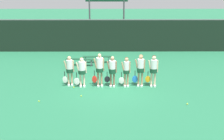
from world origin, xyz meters
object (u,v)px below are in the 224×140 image
object	(u,v)px
scoreboard	(107,1)
player_2	(100,67)
player_5	(140,68)
tennis_ball_4	(74,87)
bench_courtside	(80,60)
tennis_ball_2	(39,101)
player_0	(70,69)
player_4	(126,70)
player_1	(82,70)
bench_far	(97,57)
tennis_ball_1	(187,104)
player_3	(112,69)
tennis_ball_3	(81,96)
player_6	(154,68)
tennis_ball_0	(77,81)

from	to	relation	value
scoreboard	player_2	world-z (taller)	scoreboard
player_2	player_5	world-z (taller)	player_2
scoreboard	tennis_ball_4	xyz separation A→B (m)	(-1.61, -10.71, -4.13)
bench_courtside	tennis_ball_2	size ratio (longest dim) A/B	30.75
player_0	player_4	xyz separation A→B (m)	(3.03, -0.17, -0.02)
scoreboard	player_0	xyz separation A→B (m)	(-1.86, -10.33, -3.20)
scoreboard	player_1	size ratio (longest dim) A/B	3.29
bench_far	player_5	size ratio (longest dim) A/B	1.17
tennis_ball_1	bench_far	bearing A→B (deg)	120.90
player_1	player_3	size ratio (longest dim) A/B	0.97
bench_courtside	player_1	world-z (taller)	player_1
bench_courtside	tennis_ball_3	bearing A→B (deg)	-76.23
scoreboard	player_6	world-z (taller)	scoreboard
player_6	tennis_ball_3	size ratio (longest dim) A/B	25.80
player_6	player_3	bearing A→B (deg)	-176.36
player_2	player_3	size ratio (longest dim) A/B	1.08
player_4	player_5	world-z (taller)	player_5
bench_courtside	player_3	size ratio (longest dim) A/B	1.19
player_5	tennis_ball_2	bearing A→B (deg)	-145.33
player_5	tennis_ball_0	world-z (taller)	player_5
player_2	tennis_ball_3	xyz separation A→B (m)	(-0.85, -1.47, -1.03)
player_4	tennis_ball_4	size ratio (longest dim) A/B	22.54
bench_far	player_3	xyz separation A→B (m)	(1.05, -5.01, 0.57)
player_0	tennis_ball_3	xyz separation A→B (m)	(0.76, -1.60, -0.93)
scoreboard	player_0	size ratio (longest dim) A/B	3.24
player_0	player_2	world-z (taller)	player_2
player_1	tennis_ball_4	bearing A→B (deg)	-162.46
bench_far	tennis_ball_1	xyz separation A→B (m)	(4.44, -7.41, -0.37)
player_1	tennis_ball_4	size ratio (longest dim) A/B	22.47
tennis_ball_2	tennis_ball_0	bearing A→B (deg)	64.37
tennis_ball_0	tennis_ball_2	bearing A→B (deg)	-115.63
bench_courtside	tennis_ball_0	bearing A→B (deg)	-80.18
player_4	player_5	bearing A→B (deg)	-2.99
scoreboard	tennis_ball_1	world-z (taller)	scoreboard
bench_courtside	player_3	world-z (taller)	player_3
player_4	tennis_ball_4	bearing A→B (deg)	179.22
player_2	player_5	xyz separation A→B (m)	(2.17, -0.01, -0.02)
bench_courtside	player_5	distance (m)	5.63
tennis_ball_2	tennis_ball_4	distance (m)	2.30
tennis_ball_4	tennis_ball_3	bearing A→B (deg)	-66.90
bench_courtside	tennis_ball_4	size ratio (longest dim) A/B	27.50
tennis_ball_0	player_0	bearing A→B (deg)	-110.82
player_0	player_1	distance (m)	0.70
player_6	tennis_ball_0	bearing A→B (deg)	172.08
scoreboard	tennis_ball_4	world-z (taller)	scoreboard
bench_courtside	tennis_ball_1	distance (m)	8.68
tennis_ball_1	tennis_ball_0	bearing A→B (deg)	149.02
player_0	player_5	world-z (taller)	player_5
bench_far	player_5	xyz separation A→B (m)	(2.55, -4.97, 0.64)
player_5	player_6	world-z (taller)	player_5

